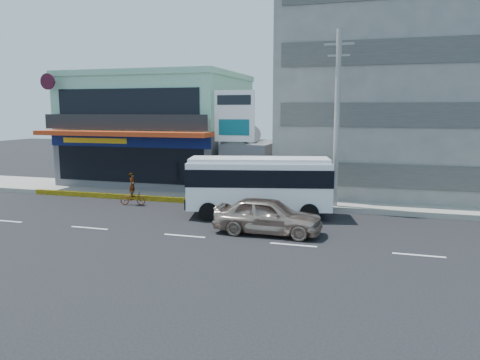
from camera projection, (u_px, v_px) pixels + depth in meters
name	position (u px, v px, depth m)	size (l,w,h in m)	color
ground	(185.00, 236.00, 21.25)	(120.00, 120.00, 0.00)	black
sidewalk	(321.00, 201.00, 28.80)	(70.00, 5.00, 0.30)	gray
shop_building	(160.00, 132.00, 36.15)	(12.40, 11.70, 8.00)	#4F5055
concrete_building	(408.00, 90.00, 31.57)	(16.00, 12.00, 14.00)	gray
gap_structure	(253.00, 167.00, 32.36)	(3.00, 6.00, 3.50)	#4F5055
satellite_dish	(250.00, 142.00, 31.14)	(1.50, 1.50, 0.15)	slate
billboard	(234.00, 122.00, 29.38)	(2.60, 0.18, 6.90)	gray
utility_pole_near	(337.00, 120.00, 25.79)	(1.60, 0.30, 10.00)	#999993
minibus	(259.00, 182.00, 24.87)	(7.93, 4.10, 3.17)	white
sedan	(268.00, 216.00, 21.54)	(2.02, 5.01, 1.71)	tan
motorcycle_rider	(133.00, 194.00, 28.14)	(1.60, 0.87, 1.95)	#571C0C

